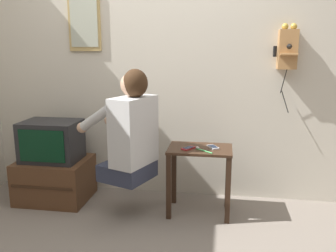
{
  "coord_description": "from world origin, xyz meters",
  "views": [
    {
      "loc": [
        0.6,
        -2.14,
        1.4
      ],
      "look_at": [
        0.16,
        0.66,
        0.77
      ],
      "focal_mm": 38.0,
      "sensor_mm": 36.0,
      "label": 1
    }
  ],
  "objects_px": {
    "wall_phone_antique": "(288,48)",
    "framed_picture": "(84,22)",
    "cell_phone_spare": "(213,147)",
    "television": "(51,141)",
    "cell_phone_held": "(188,148)",
    "person": "(131,131)",
    "toothbrush": "(203,150)"
  },
  "relations": [
    {
      "from": "person",
      "to": "framed_picture",
      "type": "relative_size",
      "value": 1.72
    },
    {
      "from": "framed_picture",
      "to": "toothbrush",
      "type": "bearing_deg",
      "value": -22.53
    },
    {
      "from": "television",
      "to": "cell_phone_held",
      "type": "distance_m",
      "value": 1.26
    },
    {
      "from": "cell_phone_held",
      "to": "wall_phone_antique",
      "type": "bearing_deg",
      "value": 59.79
    },
    {
      "from": "wall_phone_antique",
      "to": "person",
      "type": "bearing_deg",
      "value": -159.05
    },
    {
      "from": "wall_phone_antique",
      "to": "toothbrush",
      "type": "distance_m",
      "value": 1.13
    },
    {
      "from": "wall_phone_antique",
      "to": "cell_phone_held",
      "type": "distance_m",
      "value": 1.19
    },
    {
      "from": "wall_phone_antique",
      "to": "cell_phone_spare",
      "type": "xyz_separation_m",
      "value": [
        -0.59,
        -0.32,
        -0.8
      ]
    },
    {
      "from": "television",
      "to": "cell_phone_held",
      "type": "bearing_deg",
      "value": -4.63
    },
    {
      "from": "wall_phone_antique",
      "to": "cell_phone_spare",
      "type": "height_order",
      "value": "wall_phone_antique"
    },
    {
      "from": "person",
      "to": "wall_phone_antique",
      "type": "relative_size",
      "value": 1.21
    },
    {
      "from": "wall_phone_antique",
      "to": "cell_phone_spare",
      "type": "bearing_deg",
      "value": -151.74
    },
    {
      "from": "framed_picture",
      "to": "television",
      "type": "bearing_deg",
      "value": -126.25
    },
    {
      "from": "television",
      "to": "framed_picture",
      "type": "bearing_deg",
      "value": 53.75
    },
    {
      "from": "cell_phone_spare",
      "to": "toothbrush",
      "type": "xyz_separation_m",
      "value": [
        -0.08,
        -0.11,
        0.0
      ]
    },
    {
      "from": "television",
      "to": "toothbrush",
      "type": "relative_size",
      "value": 3.56
    },
    {
      "from": "person",
      "to": "toothbrush",
      "type": "xyz_separation_m",
      "value": [
        0.58,
        0.05,
        -0.15
      ]
    },
    {
      "from": "television",
      "to": "toothbrush",
      "type": "height_order",
      "value": "television"
    },
    {
      "from": "cell_phone_held",
      "to": "toothbrush",
      "type": "height_order",
      "value": "toothbrush"
    },
    {
      "from": "framed_picture",
      "to": "cell_phone_spare",
      "type": "height_order",
      "value": "framed_picture"
    },
    {
      "from": "cell_phone_spare",
      "to": "wall_phone_antique",
      "type": "bearing_deg",
      "value": 0.81
    },
    {
      "from": "cell_phone_held",
      "to": "toothbrush",
      "type": "xyz_separation_m",
      "value": [
        0.12,
        -0.05,
        0.0
      ]
    },
    {
      "from": "person",
      "to": "cell_phone_held",
      "type": "bearing_deg",
      "value": -56.98
    },
    {
      "from": "framed_picture",
      "to": "cell_phone_spare",
      "type": "xyz_separation_m",
      "value": [
        1.22,
        -0.36,
        -1.04
      ]
    },
    {
      "from": "person",
      "to": "framed_picture",
      "type": "distance_m",
      "value": 1.17
    },
    {
      "from": "toothbrush",
      "to": "cell_phone_held",
      "type": "bearing_deg",
      "value": 110.03
    },
    {
      "from": "wall_phone_antique",
      "to": "toothbrush",
      "type": "xyz_separation_m",
      "value": [
        -0.67,
        -0.43,
        -0.8
      ]
    },
    {
      "from": "wall_phone_antique",
      "to": "framed_picture",
      "type": "bearing_deg",
      "value": 178.59
    },
    {
      "from": "television",
      "to": "cell_phone_held",
      "type": "relative_size",
      "value": 3.7
    },
    {
      "from": "television",
      "to": "cell_phone_spare",
      "type": "bearing_deg",
      "value": -1.5
    },
    {
      "from": "person",
      "to": "cell_phone_spare",
      "type": "height_order",
      "value": "person"
    },
    {
      "from": "television",
      "to": "wall_phone_antique",
      "type": "height_order",
      "value": "wall_phone_antique"
    }
  ]
}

